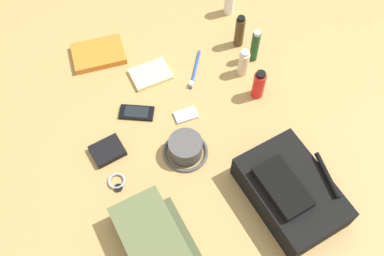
{
  "coord_description": "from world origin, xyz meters",
  "views": [
    {
      "loc": [
        0.77,
        -0.23,
        1.41
      ],
      "look_at": [
        0.0,
        0.0,
        0.04
      ],
      "focal_mm": 41.62,
      "sensor_mm": 36.0,
      "label": 1
    }
  ],
  "objects_px": {
    "toothpaste_tube": "(230,0)",
    "lotion_bottle": "(244,63)",
    "shampoo_bottle": "(255,46)",
    "sunscreen_spray": "(259,85)",
    "backpack": "(290,192)",
    "wallet": "(108,151)",
    "cell_phone": "(137,113)",
    "media_player": "(185,115)",
    "toiletry_pouch": "(154,243)",
    "toothbrush": "(195,71)",
    "cologne_bottle": "(240,31)",
    "notepad": "(151,74)",
    "paperback_novel": "(99,54)",
    "wristwatch": "(117,182)",
    "bucket_hat": "(185,148)"
  },
  "relations": [
    {
      "from": "toiletry_pouch",
      "to": "notepad",
      "type": "distance_m",
      "value": 0.68
    },
    {
      "from": "wristwatch",
      "to": "notepad",
      "type": "distance_m",
      "value": 0.47
    },
    {
      "from": "media_player",
      "to": "toiletry_pouch",
      "type": "bearing_deg",
      "value": -27.22
    },
    {
      "from": "wallet",
      "to": "lotion_bottle",
      "type": "bearing_deg",
      "value": 94.57
    },
    {
      "from": "paperback_novel",
      "to": "media_player",
      "type": "distance_m",
      "value": 0.45
    },
    {
      "from": "sunscreen_spray",
      "to": "backpack",
      "type": "bearing_deg",
      "value": -7.31
    },
    {
      "from": "cologne_bottle",
      "to": "cell_phone",
      "type": "distance_m",
      "value": 0.53
    },
    {
      "from": "backpack",
      "to": "notepad",
      "type": "height_order",
      "value": "backpack"
    },
    {
      "from": "wristwatch",
      "to": "lotion_bottle",
      "type": "bearing_deg",
      "value": 119.32
    },
    {
      "from": "cologne_bottle",
      "to": "toothbrush",
      "type": "distance_m",
      "value": 0.24
    },
    {
      "from": "toothpaste_tube",
      "to": "notepad",
      "type": "bearing_deg",
      "value": -59.89
    },
    {
      "from": "cell_phone",
      "to": "media_player",
      "type": "distance_m",
      "value": 0.18
    },
    {
      "from": "wristwatch",
      "to": "sunscreen_spray",
      "type": "bearing_deg",
      "value": 109.21
    },
    {
      "from": "bucket_hat",
      "to": "backpack",
      "type": "bearing_deg",
      "value": 46.45
    },
    {
      "from": "toiletry_pouch",
      "to": "toothpaste_tube",
      "type": "distance_m",
      "value": 1.06
    },
    {
      "from": "backpack",
      "to": "shampoo_bottle",
      "type": "xyz_separation_m",
      "value": [
        -0.59,
        0.1,
        0.02
      ]
    },
    {
      "from": "lotion_bottle",
      "to": "media_player",
      "type": "distance_m",
      "value": 0.31
    },
    {
      "from": "shampoo_bottle",
      "to": "sunscreen_spray",
      "type": "distance_m",
      "value": 0.18
    },
    {
      "from": "toothpaste_tube",
      "to": "paperback_novel",
      "type": "height_order",
      "value": "toothpaste_tube"
    },
    {
      "from": "toothbrush",
      "to": "toothpaste_tube",
      "type": "bearing_deg",
      "value": 138.91
    },
    {
      "from": "backpack",
      "to": "wallet",
      "type": "bearing_deg",
      "value": -122.48
    },
    {
      "from": "shampoo_bottle",
      "to": "cell_phone",
      "type": "height_order",
      "value": "shampoo_bottle"
    },
    {
      "from": "lotion_bottle",
      "to": "media_player",
      "type": "xyz_separation_m",
      "value": [
        0.13,
        -0.27,
        -0.05
      ]
    },
    {
      "from": "bucket_hat",
      "to": "cologne_bottle",
      "type": "height_order",
      "value": "cologne_bottle"
    },
    {
      "from": "lotion_bottle",
      "to": "wristwatch",
      "type": "distance_m",
      "value": 0.66
    },
    {
      "from": "paperback_novel",
      "to": "wristwatch",
      "type": "height_order",
      "value": "paperback_novel"
    },
    {
      "from": "wallet",
      "to": "wristwatch",
      "type": "bearing_deg",
      "value": -11.12
    },
    {
      "from": "paperback_novel",
      "to": "wallet",
      "type": "height_order",
      "value": "paperback_novel"
    },
    {
      "from": "cell_phone",
      "to": "paperback_novel",
      "type": "bearing_deg",
      "value": -165.07
    },
    {
      "from": "toothpaste_tube",
      "to": "sunscreen_spray",
      "type": "bearing_deg",
      "value": -5.05
    },
    {
      "from": "cell_phone",
      "to": "toothbrush",
      "type": "distance_m",
      "value": 0.29
    },
    {
      "from": "shampoo_bottle",
      "to": "toiletry_pouch",
      "type": "bearing_deg",
      "value": -42.16
    },
    {
      "from": "cell_phone",
      "to": "sunscreen_spray",
      "type": "bearing_deg",
      "value": 84.06
    },
    {
      "from": "shampoo_bottle",
      "to": "toothbrush",
      "type": "distance_m",
      "value": 0.25
    },
    {
      "from": "toothpaste_tube",
      "to": "lotion_bottle",
      "type": "distance_m",
      "value": 0.33
    },
    {
      "from": "backpack",
      "to": "wristwatch",
      "type": "height_order",
      "value": "backpack"
    },
    {
      "from": "cologne_bottle",
      "to": "media_player",
      "type": "height_order",
      "value": "cologne_bottle"
    },
    {
      "from": "toothpaste_tube",
      "to": "wallet",
      "type": "bearing_deg",
      "value": -50.54
    },
    {
      "from": "toothpaste_tube",
      "to": "notepad",
      "type": "height_order",
      "value": "toothpaste_tube"
    },
    {
      "from": "wristwatch",
      "to": "toothbrush",
      "type": "height_order",
      "value": "toothbrush"
    },
    {
      "from": "shampoo_bottle",
      "to": "wristwatch",
      "type": "relative_size",
      "value": 2.18
    },
    {
      "from": "shampoo_bottle",
      "to": "paperback_novel",
      "type": "distance_m",
      "value": 0.62
    },
    {
      "from": "sunscreen_spray",
      "to": "media_player",
      "type": "xyz_separation_m",
      "value": [
        0.01,
        -0.29,
        -0.06
      ]
    },
    {
      "from": "notepad",
      "to": "media_player",
      "type": "bearing_deg",
      "value": 10.39
    },
    {
      "from": "cologne_bottle",
      "to": "sunscreen_spray",
      "type": "relative_size",
      "value": 1.14
    },
    {
      "from": "paperback_novel",
      "to": "media_player",
      "type": "xyz_separation_m",
      "value": [
        0.38,
        0.25,
        -0.01
      ]
    },
    {
      "from": "sunscreen_spray",
      "to": "wallet",
      "type": "xyz_separation_m",
      "value": [
        0.08,
        -0.6,
        -0.05
      ]
    },
    {
      "from": "toothpaste_tube",
      "to": "shampoo_bottle",
      "type": "distance_m",
      "value": 0.27
    },
    {
      "from": "lotion_bottle",
      "to": "toothbrush",
      "type": "xyz_separation_m",
      "value": [
        -0.06,
        -0.18,
        -0.05
      ]
    },
    {
      "from": "shampoo_bottle",
      "to": "wallet",
      "type": "height_order",
      "value": "shampoo_bottle"
    }
  ]
}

